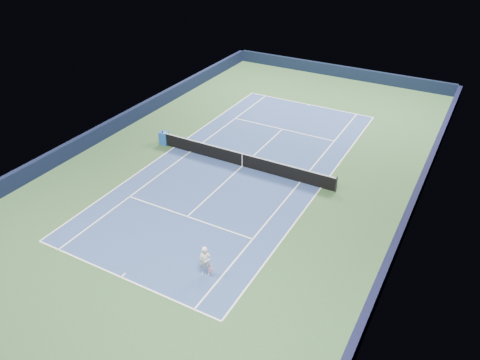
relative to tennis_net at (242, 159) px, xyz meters
The scene contains 19 objects.
ground 0.50m from the tennis_net, ahead, with size 40.00×40.00×0.00m, color #2A4A28.
wall_far 19.83m from the tennis_net, 90.00° to the left, with size 22.00×0.35×1.10m, color black.
wall_right 10.83m from the tennis_net, ahead, with size 0.35×40.00×1.10m, color black.
wall_left 10.83m from the tennis_net, behind, with size 0.35×40.00×1.10m, color black.
court_surface 0.50m from the tennis_net, ahead, with size 10.97×23.77×0.01m, color navy.
baseline_far 11.90m from the tennis_net, 90.00° to the left, with size 10.97×0.08×0.00m, color white.
baseline_near 11.90m from the tennis_net, 90.00° to the right, with size 10.97×0.08×0.00m, color white.
sideline_doubles_right 5.51m from the tennis_net, ahead, with size 0.08×23.77×0.00m, color white.
sideline_doubles_left 5.51m from the tennis_net, behind, with size 0.08×23.77×0.00m, color white.
sideline_singles_right 4.14m from the tennis_net, ahead, with size 0.08×23.77×0.00m, color white.
sideline_singles_left 4.14m from the tennis_net, behind, with size 0.08×23.77×0.00m, color white.
service_line_far 6.42m from the tennis_net, 90.00° to the left, with size 8.23×0.08×0.00m, color white.
service_line_near 6.42m from the tennis_net, 90.00° to the right, with size 8.23×0.08×0.00m, color white.
center_service_line 0.50m from the tennis_net, ahead, with size 0.08×12.80×0.00m, color white.
center_mark_far 11.75m from the tennis_net, 90.00° to the left, with size 0.08×0.30×0.00m, color white.
center_mark_near 11.75m from the tennis_net, 90.00° to the right, with size 0.08×0.30×0.00m, color white.
tennis_net is the anchor object (origin of this frame).
sponsor_cube 6.40m from the tennis_net, behind, with size 0.62×0.57×0.94m.
tennis_player 10.36m from the tennis_net, 70.91° to the right, with size 0.80×1.32×2.17m.
Camera 1 is at (12.73, -23.41, 15.46)m, focal length 35.00 mm.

